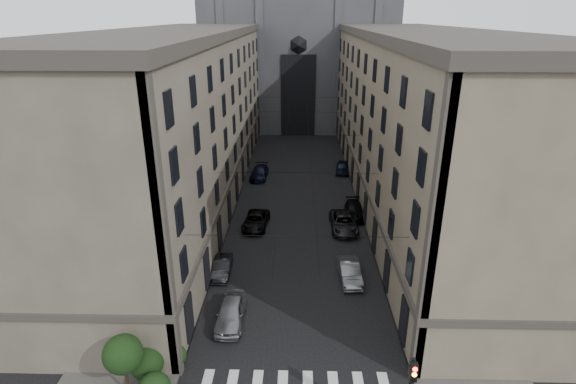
# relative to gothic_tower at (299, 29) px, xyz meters

# --- Properties ---
(sidewalk_left) EXTENTS (7.00, 80.00, 0.15)m
(sidewalk_left) POSITION_rel_gothic_tower_xyz_m (-10.50, -38.96, -17.72)
(sidewalk_left) COLOR #383533
(sidewalk_left) RESTS_ON ground
(sidewalk_right) EXTENTS (7.00, 80.00, 0.15)m
(sidewalk_right) POSITION_rel_gothic_tower_xyz_m (10.50, -38.96, -17.72)
(sidewalk_right) COLOR #383533
(sidewalk_right) RESTS_ON ground
(building_left) EXTENTS (13.60, 60.60, 18.85)m
(building_left) POSITION_rel_gothic_tower_xyz_m (-13.44, -38.96, -8.45)
(building_left) COLOR #4F483C
(building_left) RESTS_ON ground
(building_right) EXTENTS (13.60, 60.60, 18.85)m
(building_right) POSITION_rel_gothic_tower_xyz_m (13.44, -38.96, -8.45)
(building_right) COLOR brown
(building_right) RESTS_ON ground
(gothic_tower) EXTENTS (35.00, 23.00, 58.00)m
(gothic_tower) POSITION_rel_gothic_tower_xyz_m (0.00, 0.00, 0.00)
(gothic_tower) COLOR #2D2D33
(gothic_tower) RESTS_ON ground
(shrub_cluster) EXTENTS (3.90, 4.40, 3.90)m
(shrub_cluster) POSITION_rel_gothic_tower_xyz_m (-8.72, -69.95, -16.00)
(shrub_cluster) COLOR black
(shrub_cluster) RESTS_ON sidewalk_left
(tram_wires) EXTENTS (14.00, 60.00, 0.43)m
(tram_wires) POSITION_rel_gothic_tower_xyz_m (0.00, -39.33, -10.55)
(tram_wires) COLOR black
(tram_wires) RESTS_ON ground
(car_left_near) EXTENTS (1.95, 4.80, 1.63)m
(car_left_near) POSITION_rel_gothic_tower_xyz_m (-4.60, -63.77, -16.98)
(car_left_near) COLOR slate
(car_left_near) RESTS_ON ground
(car_left_midnear) EXTENTS (1.50, 4.04, 1.32)m
(car_left_midnear) POSITION_rel_gothic_tower_xyz_m (-6.20, -57.51, -17.14)
(car_left_midnear) COLOR black
(car_left_midnear) RESTS_ON ground
(car_left_midfar) EXTENTS (2.79, 5.28, 1.41)m
(car_left_midfar) POSITION_rel_gothic_tower_xyz_m (-4.20, -48.48, -17.09)
(car_left_midfar) COLOR black
(car_left_midfar) RESTS_ON ground
(car_left_far) EXTENTS (2.39, 5.27, 1.50)m
(car_left_far) POSITION_rel_gothic_tower_xyz_m (-5.05, -33.65, -17.05)
(car_left_far) COLOR black
(car_left_far) RESTS_ON ground
(car_right_near) EXTENTS (1.81, 4.59, 1.49)m
(car_right_near) POSITION_rel_gothic_tower_xyz_m (4.35, -58.04, -17.05)
(car_right_near) COLOR slate
(car_right_near) RESTS_ON ground
(car_right_midnear) EXTENTS (2.70, 5.66, 1.56)m
(car_right_midnear) POSITION_rel_gothic_tower_xyz_m (4.72, -48.81, -17.02)
(car_right_midnear) COLOR black
(car_right_midnear) RESTS_ON ground
(car_right_midfar) EXTENTS (2.07, 4.89, 1.41)m
(car_right_midfar) POSITION_rel_gothic_tower_xyz_m (6.20, -45.64, -17.09)
(car_right_midfar) COLOR black
(car_right_midfar) RESTS_ON ground
(car_right_far) EXTENTS (2.26, 4.57, 1.50)m
(car_right_far) POSITION_rel_gothic_tower_xyz_m (6.20, -31.20, -17.05)
(car_right_far) COLOR black
(car_right_far) RESTS_ON ground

